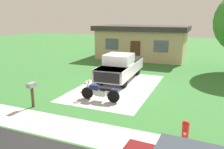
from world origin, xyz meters
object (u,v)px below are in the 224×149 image
object	(u,v)px
pickup_truck	(121,66)
mailbox	(32,88)
motorcycle	(100,92)
fire_hydrant	(185,132)
neighbor_house	(142,42)

from	to	relation	value
pickup_truck	mailbox	distance (m)	7.05
motorcycle	pickup_truck	world-z (taller)	pickup_truck
motorcycle	fire_hydrant	bearing A→B (deg)	-30.33
fire_hydrant	pickup_truck	bearing A→B (deg)	125.13
motorcycle	mailbox	size ratio (longest dim) A/B	1.76
motorcycle	pickup_truck	xyz separation A→B (m)	(-0.49, 4.59, 0.48)
pickup_truck	mailbox	xyz separation A→B (m)	(-2.22, -6.69, 0.03)
pickup_truck	neighbor_house	size ratio (longest dim) A/B	0.59
motorcycle	mailbox	xyz separation A→B (m)	(-2.71, -2.10, 0.51)
pickup_truck	fire_hydrant	xyz separation A→B (m)	(5.14, -7.31, -0.53)
mailbox	neighbor_house	bearing A→B (deg)	85.22
pickup_truck	fire_hydrant	world-z (taller)	pickup_truck
motorcycle	neighbor_house	bearing A→B (deg)	95.79
mailbox	motorcycle	bearing A→B (deg)	37.83
mailbox	pickup_truck	bearing A→B (deg)	71.67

